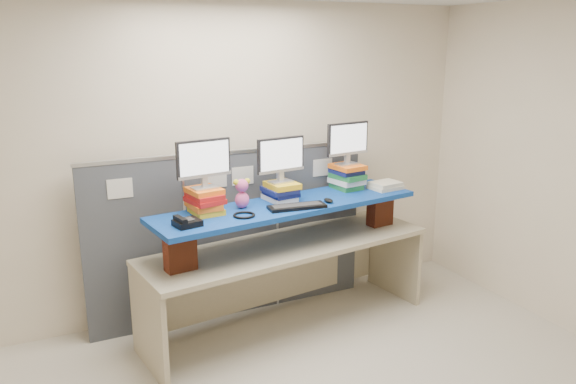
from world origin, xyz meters
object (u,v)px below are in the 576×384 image
desk (288,260)px  keyboard (297,207)px  blue_board (288,206)px  monitor_left (204,161)px  monitor_right (348,141)px  monitor_center (281,157)px  desk_phone (186,222)px

desk → keyboard: 0.54m
desk → blue_board: blue_board is taller
monitor_left → monitor_right: monitor_right is taller
desk → monitor_right: size_ratio=5.96×
blue_board → monitor_right: size_ratio=5.30×
blue_board → monitor_right: 0.87m
blue_board → desk: bearing=0.0°
desk → monitor_right: 1.20m
monitor_center → monitor_right: monitor_right is taller
desk_phone → monitor_center: bearing=9.1°
monitor_left → monitor_right: size_ratio=1.00×
blue_board → monitor_left: bearing=170.4°
desk_phone → monitor_right: bearing=3.8°
monitor_center → keyboard: 0.45m
monitor_right → desk_phone: (-1.63, -0.44, -0.42)m
monitor_left → desk_phone: bearing=-140.0°
monitor_center → keyboard: bearing=-94.1°
blue_board → keyboard: keyboard is taller
blue_board → monitor_left: (-0.71, 0.02, 0.44)m
desk → monitor_left: bearing=170.4°
blue_board → desk_phone: (-0.93, -0.22, 0.05)m
desk → monitor_center: (-0.01, 0.12, 0.88)m
monitor_center → keyboard: (0.02, -0.27, -0.36)m
monitor_center → desk: bearing=-92.5°
monitor_center → monitor_right: 0.72m
monitor_right → monitor_center: bearing=180.0°
monitor_left → desk_phone: size_ratio=2.10×
monitor_left → keyboard: (0.71, -0.18, -0.41)m
blue_board → monitor_right: (0.70, 0.21, 0.47)m
blue_board → monitor_left: monitor_left is taller
monitor_right → keyboard: size_ratio=0.91×
blue_board → desk_phone: desk_phone is taller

